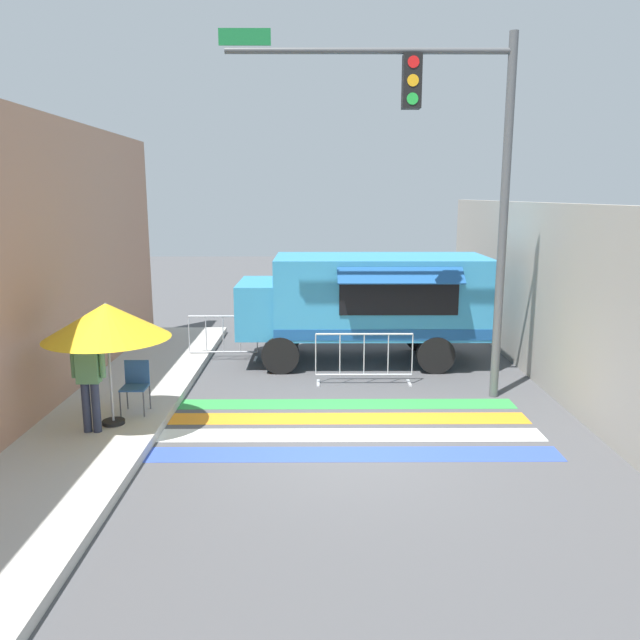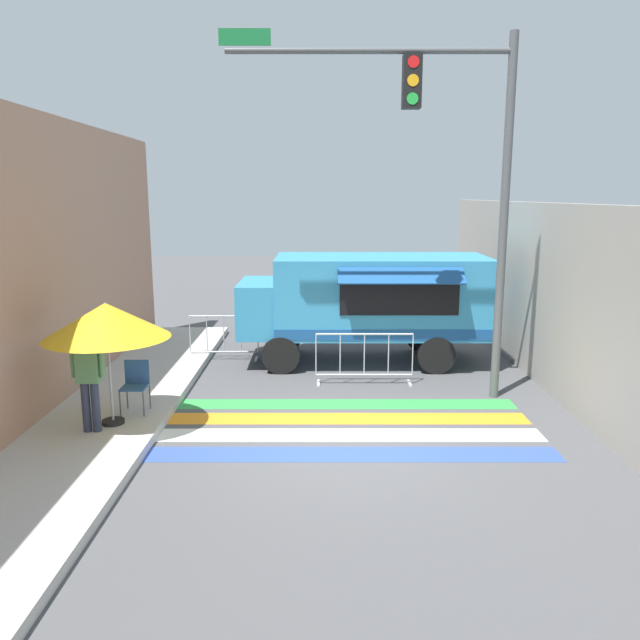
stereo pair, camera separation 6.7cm
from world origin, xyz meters
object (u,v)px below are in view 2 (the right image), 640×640
object	(u,v)px
traffic_signal_pole	(450,152)
barricade_front	(364,359)
food_truck	(362,298)
patio_umbrella	(106,321)
vendor_person	(88,371)
barricade_side	(224,338)
folding_chair	(135,381)

from	to	relation	value
traffic_signal_pole	barricade_front	size ratio (longest dim) A/B	3.31
food_truck	traffic_signal_pole	size ratio (longest dim) A/B	0.85
patio_umbrella	vendor_person	bearing A→B (deg)	-122.60
vendor_person	barricade_side	bearing A→B (deg)	70.59
traffic_signal_pole	patio_umbrella	size ratio (longest dim) A/B	3.31
folding_chair	barricade_side	bearing A→B (deg)	72.67
folding_chair	barricade_front	xyz separation A→B (m)	(4.06, 2.05, -0.16)
food_truck	barricade_side	xyz separation A→B (m)	(-3.21, 0.13, -0.98)
patio_umbrella	vendor_person	size ratio (longest dim) A/B	1.17
patio_umbrella	barricade_front	world-z (taller)	patio_umbrella
barricade_side	folding_chair	bearing A→B (deg)	-102.96
barricade_front	patio_umbrella	bearing A→B (deg)	-148.08
traffic_signal_pole	food_truck	bearing A→B (deg)	117.58
barricade_front	food_truck	bearing A→B (deg)	88.07
food_truck	vendor_person	xyz separation A→B (m)	(-4.55, -4.78, -0.36)
vendor_person	barricade_side	xyz separation A→B (m)	(1.34, 4.90, -0.62)
vendor_person	barricade_front	distance (m)	5.44
vendor_person	barricade_front	xyz separation A→B (m)	(4.49, 3.00, -0.60)
food_truck	barricade_side	world-z (taller)	food_truck
traffic_signal_pole	patio_umbrella	world-z (taller)	traffic_signal_pole
patio_umbrella	barricade_front	size ratio (longest dim) A/B	1.00
traffic_signal_pole	patio_umbrella	bearing A→B (deg)	-162.23
vendor_person	traffic_signal_pole	bearing A→B (deg)	16.01
food_truck	traffic_signal_pole	distance (m)	4.25
patio_umbrella	folding_chair	distance (m)	1.34
food_truck	traffic_signal_pole	world-z (taller)	traffic_signal_pole
food_truck	patio_umbrella	size ratio (longest dim) A/B	2.81
barricade_front	barricade_side	distance (m)	3.68
barricade_front	barricade_side	bearing A→B (deg)	148.94
traffic_signal_pole	patio_umbrella	xyz separation A→B (m)	(-5.70, -1.83, -2.70)
barricade_side	vendor_person	bearing A→B (deg)	-105.33
barricade_front	barricade_side	world-z (taller)	same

